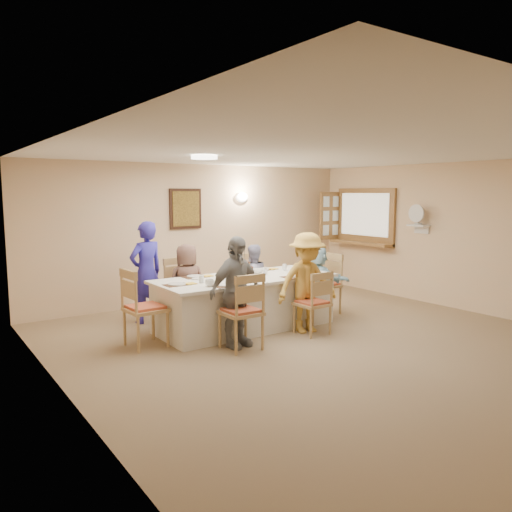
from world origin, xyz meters
TOP-DOWN VIEW (x-y plane):
  - ground at (0.00, 0.00)m, footprint 7.00×7.00m
  - room_walls at (0.00, 0.00)m, footprint 7.00×7.00m
  - wall_picture at (-0.30, 3.46)m, footprint 0.62×0.05m
  - wall_sconce at (0.90, 3.44)m, footprint 0.26×0.09m
  - ceiling_light at (-1.00, 1.50)m, footprint 0.36×0.36m
  - serving_hatch at (3.21, 2.40)m, footprint 0.06×1.50m
  - hatch_sill at (3.09, 2.40)m, footprint 0.30×1.50m
  - shutter_door at (2.95, 3.16)m, footprint 0.55×0.04m
  - fan_shelf at (3.13, 1.05)m, footprint 0.22×0.36m
  - desk_fan at (3.10, 1.05)m, footprint 0.30×0.30m
  - dining_table at (-0.42, 1.35)m, footprint 2.67×1.13m
  - chair_back_left at (-1.02, 2.15)m, footprint 0.52×0.52m
  - chair_back_right at (0.18, 2.15)m, footprint 0.51×0.51m
  - chair_front_left at (-1.02, 0.55)m, footprint 0.49×0.49m
  - chair_front_right at (0.18, 0.55)m, footprint 0.44×0.44m
  - chair_left_end at (-1.97, 1.35)m, footprint 0.52×0.52m
  - chair_right_end at (1.13, 1.35)m, footprint 0.48×0.48m
  - diner_back_left at (-1.02, 2.03)m, footprint 0.68×0.51m
  - diner_back_right at (0.18, 2.03)m, footprint 0.57×0.45m
  - diner_front_left at (-1.02, 0.67)m, footprint 0.97×0.65m
  - diner_front_right at (0.18, 0.67)m, footprint 1.12×0.87m
  - diner_right_end at (1.00, 1.35)m, footprint 1.19×0.74m
  - caregiver at (-1.47, 2.50)m, footprint 0.72×0.61m
  - placemat_fl at (-1.02, 0.93)m, footprint 0.33×0.25m
  - plate_fl at (-1.02, 0.93)m, footprint 0.23×0.23m
  - napkin_fl at (-0.84, 0.88)m, footprint 0.13×0.13m
  - placemat_fr at (0.18, 0.93)m, footprint 0.37×0.28m
  - plate_fr at (0.18, 0.93)m, footprint 0.25×0.25m
  - napkin_fr at (0.36, 0.88)m, footprint 0.14×0.14m
  - placemat_bl at (-1.02, 1.77)m, footprint 0.36×0.27m
  - plate_bl at (-1.02, 1.77)m, footprint 0.24×0.24m
  - napkin_bl at (-0.84, 1.72)m, footprint 0.14×0.14m
  - placemat_br at (0.18, 1.77)m, footprint 0.34×0.25m
  - plate_br at (0.18, 1.77)m, footprint 0.24×0.24m
  - napkin_br at (0.36, 1.72)m, footprint 0.14×0.14m
  - placemat_le at (-1.52, 1.35)m, footprint 0.33×0.24m
  - plate_le at (-1.52, 1.35)m, footprint 0.24×0.24m
  - napkin_le at (-1.34, 1.30)m, footprint 0.14×0.14m
  - placemat_re at (0.70, 1.35)m, footprint 0.35×0.26m
  - plate_re at (0.70, 1.35)m, footprint 0.25×0.25m
  - napkin_re at (0.88, 1.30)m, footprint 0.14×0.14m
  - teacup_a at (-1.22, 1.01)m, footprint 0.17×0.17m
  - teacup_b at (-0.04, 1.86)m, footprint 0.14×0.14m
  - bowl_a at (-0.63, 1.09)m, footprint 0.28×0.28m
  - bowl_b at (-0.07, 1.57)m, footprint 0.30×0.30m
  - condiment_ketchup at (-0.45, 1.41)m, footprint 0.12×0.12m
  - condiment_brown at (-0.35, 1.38)m, footprint 0.12×0.12m
  - condiment_malt at (-0.34, 1.36)m, footprint 0.21×0.21m
  - drinking_glass at (-0.57, 1.40)m, footprint 0.07×0.07m

SIDE VIEW (x-z plane):
  - ground at x=0.00m, z-range 0.00..0.00m
  - dining_table at x=-0.42m, z-range 0.00..0.76m
  - chair_front_right at x=0.18m, z-range 0.00..0.91m
  - chair_back_right at x=0.18m, z-range 0.00..0.97m
  - chair_right_end at x=1.13m, z-range 0.00..1.00m
  - chair_back_left at x=-1.02m, z-range 0.00..1.00m
  - chair_front_left at x=-1.02m, z-range 0.00..1.00m
  - chair_left_end at x=-1.97m, z-range 0.00..1.03m
  - diner_back_right at x=0.18m, z-range 0.00..1.14m
  - diner_right_end at x=1.00m, z-range 0.00..1.15m
  - diner_back_left at x=-1.02m, z-range 0.00..1.23m
  - diner_front_right at x=0.18m, z-range 0.00..1.43m
  - diner_front_left at x=-1.02m, z-range 0.00..1.44m
  - placemat_fl at x=-1.02m, z-range 0.76..0.77m
  - placemat_fr at x=0.18m, z-range 0.76..0.77m
  - placemat_bl at x=-1.02m, z-range 0.76..0.77m
  - placemat_br at x=0.18m, z-range 0.76..0.77m
  - placemat_le at x=-1.52m, z-range 0.76..0.77m
  - placemat_re at x=0.70m, z-range 0.76..0.77m
  - napkin_fl at x=-0.84m, z-range 0.77..0.77m
  - napkin_fr at x=0.36m, z-range 0.77..0.77m
  - napkin_bl at x=-0.84m, z-range 0.77..0.77m
  - napkin_br at x=0.36m, z-range 0.77..0.77m
  - napkin_le at x=-1.34m, z-range 0.77..0.77m
  - napkin_re at x=0.88m, z-range 0.77..0.77m
  - plate_fl at x=-1.02m, z-range 0.77..0.78m
  - plate_fr at x=0.18m, z-range 0.77..0.78m
  - plate_bl at x=-1.02m, z-range 0.77..0.78m
  - plate_br at x=0.18m, z-range 0.77..0.78m
  - plate_le at x=-1.52m, z-range 0.77..0.78m
  - plate_re at x=0.70m, z-range 0.77..0.78m
  - caregiver at x=-1.47m, z-range 0.00..1.56m
  - bowl_a at x=-0.63m, z-range 0.76..0.81m
  - bowl_b at x=-0.07m, z-range 0.76..0.82m
  - teacup_b at x=-0.04m, z-range 0.76..0.84m
  - teacup_a at x=-1.22m, z-range 0.76..0.86m
  - drinking_glass at x=-0.57m, z-range 0.76..0.87m
  - condiment_malt at x=-0.34m, z-range 0.76..0.93m
  - condiment_ketchup at x=-0.45m, z-range 0.76..0.98m
  - condiment_brown at x=-0.35m, z-range 0.76..0.98m
  - hatch_sill at x=3.09m, z-range 0.95..1.00m
  - fan_shelf at x=3.13m, z-range 1.39..1.41m
  - serving_hatch at x=3.21m, z-range 0.92..2.08m
  - shutter_door at x=2.95m, z-range 1.00..2.00m
  - room_walls at x=0.00m, z-range -1.99..5.01m
  - desk_fan at x=3.10m, z-range 1.41..1.69m
  - wall_picture at x=-0.30m, z-range 1.34..2.06m
  - wall_sconce at x=0.90m, z-range 1.81..1.99m
  - ceiling_light at x=-1.00m, z-range 2.45..2.50m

